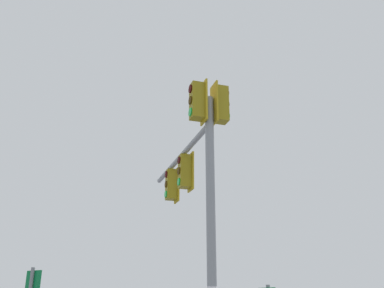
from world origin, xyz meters
name	(u,v)px	position (x,y,z in m)	size (l,w,h in m)	color
signal_mast_assembly	(196,175)	(0.26, -0.48, 5.13)	(0.97, 5.14, 7.14)	gray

